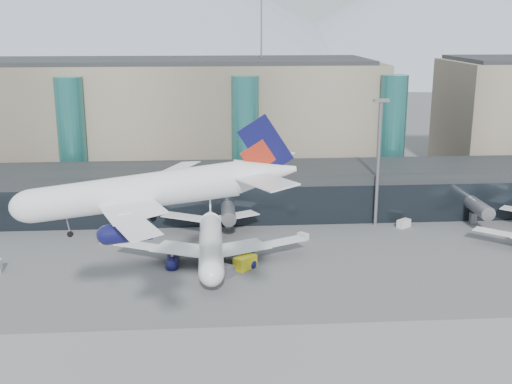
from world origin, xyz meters
TOP-DOWN VIEW (x-y plane):
  - ground at (0.00, 0.00)m, footprint 900.00×900.00m
  - concourse at (-0.02, 57.73)m, footprint 170.00×27.00m
  - terminal_main at (-25.00, 90.00)m, footprint 130.00×30.00m
  - teal_towers at (-14.99, 74.01)m, footprint 116.40×19.40m
  - mountain_ridge at (15.97, 380.00)m, footprint 910.00×400.00m
  - lightmast_mid at (30.00, 48.00)m, footprint 3.00×1.20m
  - hero_jet at (-8.60, -4.58)m, footprint 33.76×34.11m
  - jet_parked_mid at (-3.43, 32.44)m, footprint 35.51×34.19m
  - veh_b at (-23.32, 41.49)m, footprint 1.64×2.60m
  - veh_c at (-1.44, 23.35)m, footprint 3.69×3.44m
  - veh_d at (35.33, 46.00)m, footprint 3.13×2.84m
  - veh_g at (14.07, 40.21)m, footprint 2.25×2.35m
  - veh_h at (2.25, 26.16)m, footprint 4.23×4.26m

SIDE VIEW (x-z plane):
  - ground at x=0.00m, z-range 0.00..0.00m
  - veh_g at x=14.07m, z-range 0.00..1.20m
  - veh_b at x=-23.32m, z-range 0.00..1.47m
  - veh_d at x=35.33m, z-range 0.00..1.59m
  - veh_c at x=-1.44m, z-range 0.00..1.85m
  - veh_h at x=2.25m, z-range 0.00..2.17m
  - jet_parked_mid at x=-3.43m, z-range -1.39..10.04m
  - concourse at x=-0.02m, z-range -0.03..9.97m
  - teal_towers at x=-14.99m, z-range -8.99..37.01m
  - lightmast_mid at x=30.00m, z-range 1.62..27.22m
  - terminal_main at x=-25.00m, z-range -0.06..30.94m
  - hero_jet at x=-8.60m, z-range 17.53..28.56m
  - mountain_ridge at x=15.97m, z-range -9.26..100.74m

